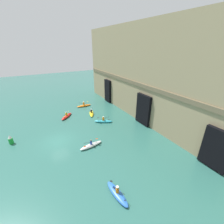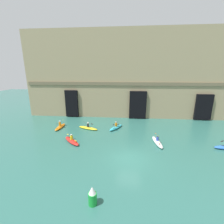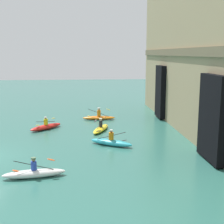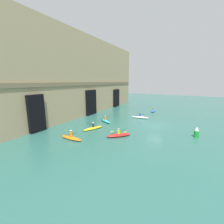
% 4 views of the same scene
% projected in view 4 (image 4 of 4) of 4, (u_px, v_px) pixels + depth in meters
% --- Properties ---
extents(ground_plane, '(120.00, 120.00, 0.00)m').
position_uv_depth(ground_plane, '(155.00, 126.00, 24.39)').
color(ground_plane, '#2D665B').
extents(cliff_bluff, '(43.18, 6.69, 16.26)m').
position_uv_depth(cliff_bluff, '(78.00, 77.00, 32.37)').
color(cliff_bluff, '#9E8966').
rests_on(cliff_bluff, ground).
extents(kayak_white, '(1.15, 3.38, 1.11)m').
position_uv_depth(kayak_white, '(140.00, 117.00, 29.18)').
color(kayak_white, white).
rests_on(kayak_white, ground).
extents(kayak_orange, '(0.90, 3.24, 1.19)m').
position_uv_depth(kayak_orange, '(71.00, 138.00, 18.66)').
color(kayak_orange, orange).
rests_on(kayak_orange, ground).
extents(kayak_yellow, '(3.45, 1.91, 1.16)m').
position_uv_depth(kayak_yellow, '(93.00, 128.00, 22.58)').
color(kayak_yellow, yellow).
rests_on(kayak_yellow, ground).
extents(kayak_cyan, '(2.31, 3.15, 1.16)m').
position_uv_depth(kayak_cyan, '(105.00, 121.00, 26.60)').
color(kayak_cyan, '#33B2C6').
rests_on(kayak_cyan, ground).
extents(kayak_blue, '(3.18, 1.02, 1.14)m').
position_uv_depth(kayak_blue, '(153.00, 111.00, 35.73)').
color(kayak_blue, blue).
rests_on(kayak_blue, ground).
extents(kayak_red, '(2.91, 2.85, 1.09)m').
position_uv_depth(kayak_red, '(119.00, 135.00, 19.54)').
color(kayak_red, red).
rests_on(kayak_red, ground).
extents(marker_buoy, '(0.59, 0.59, 1.41)m').
position_uv_depth(marker_buoy, '(197.00, 132.00, 19.29)').
color(marker_buoy, green).
rests_on(marker_buoy, ground).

